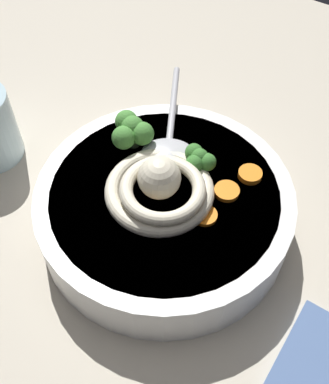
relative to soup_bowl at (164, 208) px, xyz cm
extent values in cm
cube|color=#BCB29E|center=(-3.65, 2.11, -5.18)|extent=(107.00, 107.00, 4.16)
cylinder|color=white|center=(0.00, 0.00, -0.10)|extent=(27.84, 27.84, 6.00)
cylinder|color=olive|center=(0.00, 0.00, 0.14)|extent=(24.50, 24.50, 5.52)
torus|color=beige|center=(-0.20, -0.64, 3.69)|extent=(11.47, 11.47, 1.58)
torus|color=beige|center=(0.54, -1.13, 4.96)|extent=(12.28, 12.28, 1.42)
sphere|color=beige|center=(-0.20, -0.64, 5.75)|extent=(4.45, 4.45, 4.45)
ellipsoid|color=#B7B7BC|center=(-2.38, 4.25, 3.70)|extent=(7.38, 6.77, 1.60)
cylinder|color=#B7B7BC|center=(-6.04, 10.80, 3.70)|extent=(8.02, 13.48, 0.80)
cylinder|color=#7A9E60|center=(1.35, 4.66, 3.43)|extent=(1.00, 1.00, 1.07)
sphere|color=#38752D|center=(1.35, 4.66, 4.95)|extent=(1.96, 1.96, 1.96)
sphere|color=#38752D|center=(2.33, 4.66, 4.77)|extent=(1.96, 1.96, 1.96)
sphere|color=#38752D|center=(0.46, 5.01, 4.86)|extent=(1.96, 1.96, 1.96)
sphere|color=#38752D|center=(1.35, 3.68, 4.80)|extent=(1.96, 1.96, 1.96)
cylinder|color=#7A9E60|center=(-6.80, 3.79, 3.61)|extent=(1.33, 1.33, 1.43)
sphere|color=#478938|center=(-6.80, 3.79, 5.64)|extent=(2.62, 2.62, 2.62)
sphere|color=#478938|center=(-5.49, 3.79, 5.40)|extent=(2.62, 2.62, 2.62)
sphere|color=#478938|center=(-7.99, 4.27, 5.52)|extent=(2.62, 2.62, 2.62)
sphere|color=#478938|center=(-6.80, 2.48, 5.45)|extent=(2.62, 2.62, 2.62)
cylinder|color=orange|center=(5.15, -0.35, 3.11)|extent=(2.58, 2.58, 0.42)
cylinder|color=orange|center=(5.50, 3.58, 3.17)|extent=(2.70, 2.70, 0.54)
cylinder|color=orange|center=(6.49, 6.97, 3.24)|extent=(2.60, 2.60, 0.69)
cylinder|color=orange|center=(1.72, -4.18, 3.10)|extent=(2.69, 2.69, 0.41)
camera|label=1|loc=(17.04, -25.40, 41.76)|focal=43.74mm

